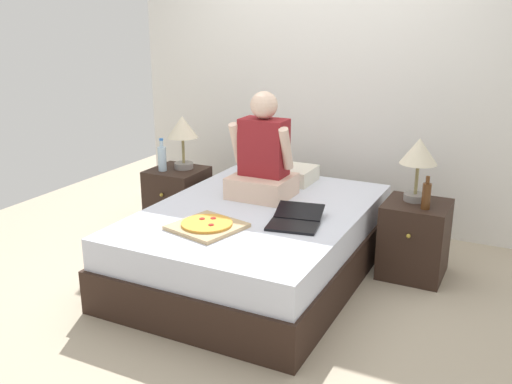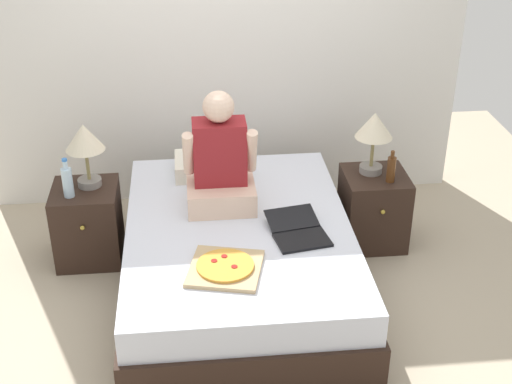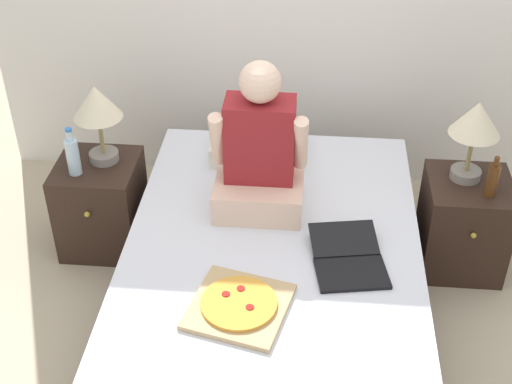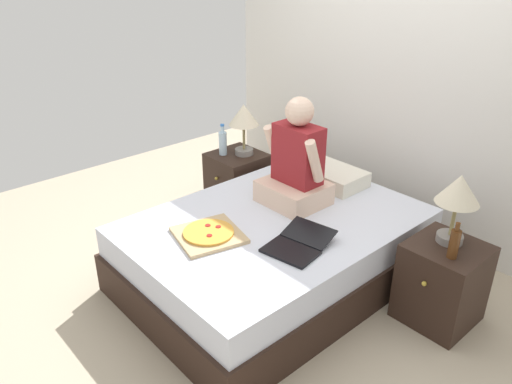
% 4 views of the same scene
% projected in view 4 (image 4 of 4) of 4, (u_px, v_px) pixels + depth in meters
% --- Properties ---
extents(ground_plane, '(5.66, 5.66, 0.00)m').
position_uv_depth(ground_plane, '(274.00, 278.00, 3.65)').
color(ground_plane, tan).
extents(wall_back, '(3.66, 0.12, 2.50)m').
position_uv_depth(wall_back, '(403.00, 78.00, 3.92)').
color(wall_back, silver).
rests_on(wall_back, ground).
extents(bed, '(1.45, 2.03, 0.50)m').
position_uv_depth(bed, '(275.00, 250.00, 3.54)').
color(bed, black).
rests_on(bed, ground).
extents(nightstand_left, '(0.44, 0.47, 0.54)m').
position_uv_depth(nightstand_left, '(237.00, 182.00, 4.50)').
color(nightstand_left, black).
rests_on(nightstand_left, ground).
extents(lamp_on_left_nightstand, '(0.26, 0.26, 0.45)m').
position_uv_depth(lamp_on_left_nightstand, '(244.00, 118.00, 4.24)').
color(lamp_on_left_nightstand, gray).
rests_on(lamp_on_left_nightstand, nightstand_left).
extents(water_bottle, '(0.07, 0.07, 0.28)m').
position_uv_depth(water_bottle, '(223.00, 142.00, 4.33)').
color(water_bottle, silver).
rests_on(water_bottle, nightstand_left).
extents(nightstand_right, '(0.44, 0.47, 0.54)m').
position_uv_depth(nightstand_right, '(442.00, 283.00, 3.15)').
color(nightstand_right, black).
rests_on(nightstand_right, ground).
extents(lamp_on_right_nightstand, '(0.26, 0.26, 0.45)m').
position_uv_depth(lamp_on_right_nightstand, '(458.00, 194.00, 2.94)').
color(lamp_on_right_nightstand, gray).
rests_on(lamp_on_right_nightstand, nightstand_right).
extents(beer_bottle, '(0.06, 0.06, 0.23)m').
position_uv_depth(beer_bottle, '(454.00, 243.00, 2.88)').
color(beer_bottle, '#512D14').
rests_on(beer_bottle, nightstand_right).
extents(pillow, '(0.52, 0.34, 0.12)m').
position_uv_depth(pillow, '(331.00, 176.00, 3.93)').
color(pillow, silver).
rests_on(pillow, bed).
extents(person_seated, '(0.47, 0.40, 0.78)m').
position_uv_depth(person_seated, '(296.00, 165.00, 3.53)').
color(person_seated, beige).
rests_on(person_seated, bed).
extents(laptop, '(0.39, 0.46, 0.07)m').
position_uv_depth(laptop, '(296.00, 245.00, 3.08)').
color(laptop, black).
rests_on(laptop, bed).
extents(pizza_box, '(0.48, 0.48, 0.05)m').
position_uv_depth(pizza_box, '(209.00, 234.00, 3.21)').
color(pizza_box, tan).
rests_on(pizza_box, bed).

